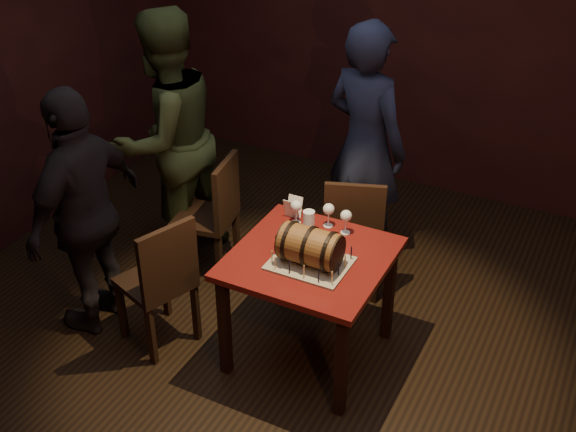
{
  "coord_description": "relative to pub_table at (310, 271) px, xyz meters",
  "views": [
    {
      "loc": [
        1.63,
        -3.18,
        3.15
      ],
      "look_at": [
        -0.02,
        0.05,
        0.95
      ],
      "focal_mm": 45.0,
      "sensor_mm": 36.0,
      "label": 1
    }
  ],
  "objects": [
    {
      "name": "wine_glass_left",
      "position": [
        -0.24,
        0.29,
        0.23
      ],
      "size": [
        0.07,
        0.07,
        0.16
      ],
      "color": "silver",
      "rests_on": "pub_table"
    },
    {
      "name": "room_shell",
      "position": [
        -0.15,
        -0.0,
        0.76
      ],
      "size": [
        5.04,
        5.04,
        2.8
      ],
      "color": "black",
      "rests_on": "ground"
    },
    {
      "name": "cake_board",
      "position": [
        0.03,
        -0.08,
        0.12
      ],
      "size": [
        0.45,
        0.35,
        0.01
      ],
      "primitive_type": "cube",
      "color": "gray",
      "rests_on": "pub_table"
    },
    {
      "name": "chair_back",
      "position": [
        -0.01,
        0.71,
        -0.12
      ],
      "size": [
        0.51,
        0.51,
        0.93
      ],
      "color": "black",
      "rests_on": "ground"
    },
    {
      "name": "chair_left_rear",
      "position": [
        -0.99,
        0.5,
        -0.12
      ],
      "size": [
        0.46,
        0.46,
        0.93
      ],
      "color": "black",
      "rests_on": "ground"
    },
    {
      "name": "birthday_candles",
      "position": [
        0.04,
        -0.08,
        0.16
      ],
      "size": [
        0.4,
        0.3,
        0.09
      ],
      "color": "#E8CC8B",
      "rests_on": "cake_board"
    },
    {
      "name": "pint_of_ale",
      "position": [
        -0.12,
        0.23,
        0.18
      ],
      "size": [
        0.07,
        0.07,
        0.15
      ],
      "color": "silver",
      "rests_on": "pub_table"
    },
    {
      "name": "person_left_rear",
      "position": [
        -1.44,
        0.61,
        0.3
      ],
      "size": [
        0.94,
        1.08,
        1.88
      ],
      "primitive_type": "imported",
      "rotation": [
        0.0,
        0.0,
        -1.86
      ],
      "color": "#384422",
      "rests_on": "ground"
    },
    {
      "name": "person_left_front",
      "position": [
        -1.4,
        -0.32,
        0.19
      ],
      "size": [
        0.41,
        0.98,
        1.67
      ],
      "primitive_type": "imported",
      "rotation": [
        0.0,
        0.0,
        -1.57
      ],
      "color": "black",
      "rests_on": "ground"
    },
    {
      "name": "pub_table",
      "position": [
        0.0,
        0.0,
        0.0
      ],
      "size": [
        0.9,
        0.9,
        0.75
      ],
      "color": "#4D0D0C",
      "rests_on": "ground"
    },
    {
      "name": "menu_card",
      "position": [
        -0.29,
        0.35,
        0.17
      ],
      "size": [
        0.1,
        0.05,
        0.13
      ],
      "primitive_type": null,
      "color": "white",
      "rests_on": "pub_table"
    },
    {
      "name": "wine_glass_mid",
      "position": [
        -0.04,
        0.35,
        0.23
      ],
      "size": [
        0.07,
        0.07,
        0.16
      ],
      "color": "silver",
      "rests_on": "pub_table"
    },
    {
      "name": "barrel_cake",
      "position": [
        0.03,
        -0.08,
        0.23
      ],
      "size": [
        0.4,
        0.24,
        0.24
      ],
      "color": "brown",
      "rests_on": "cake_board"
    },
    {
      "name": "wine_glass_right",
      "position": [
        0.09,
        0.32,
        0.23
      ],
      "size": [
        0.07,
        0.07,
        0.16
      ],
      "color": "silver",
      "rests_on": "pub_table"
    },
    {
      "name": "chair_left_front",
      "position": [
        -0.85,
        -0.34,
        -0.12
      ],
      "size": [
        0.51,
        0.51,
        0.93
      ],
      "color": "black",
      "rests_on": "ground"
    },
    {
      "name": "person_back",
      "position": [
        -0.15,
        1.21,
        0.27
      ],
      "size": [
        0.76,
        0.61,
        1.83
      ],
      "primitive_type": "imported",
      "rotation": [
        0.0,
        0.0,
        2.85
      ],
      "color": "#1A1E34",
      "rests_on": "ground"
    }
  ]
}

